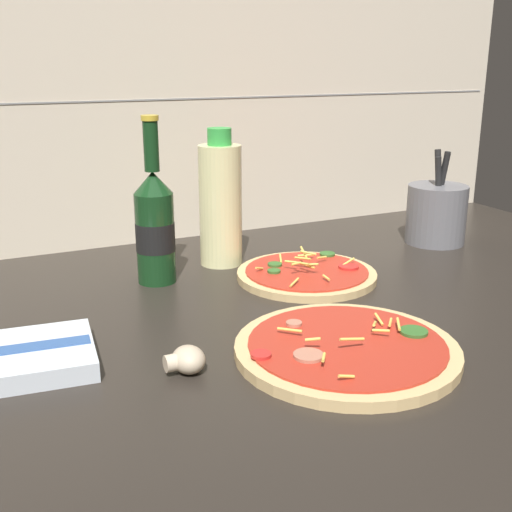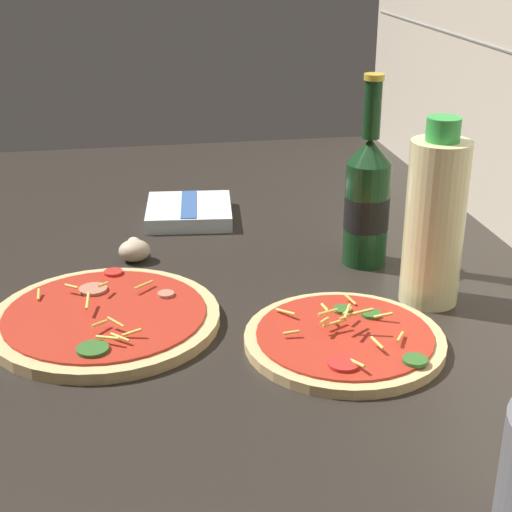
{
  "view_description": "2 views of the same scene",
  "coord_description": "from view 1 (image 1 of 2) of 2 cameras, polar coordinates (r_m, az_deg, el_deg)",
  "views": [
    {
      "loc": [
        -38.25,
        -74.89,
        37.46
      ],
      "look_at": [
        0.43,
        6.18,
        9.69
      ],
      "focal_mm": 45.0,
      "sensor_mm": 36.0,
      "label": 1
    },
    {
      "loc": [
        88.61,
        -11.57,
        47.08
      ],
      "look_at": [
        -1.21,
        4.27,
        8.44
      ],
      "focal_mm": 55.0,
      "sensor_mm": 36.0,
      "label": 2
    }
  ],
  "objects": [
    {
      "name": "counter_slab",
      "position": [
        0.92,
        1.43,
        -6.12
      ],
      "size": [
        160.0,
        90.0,
        2.5
      ],
      "color": "#28231E",
      "rests_on": "ground"
    },
    {
      "name": "tile_backsplash",
      "position": [
        1.27,
        -8.09,
        13.63
      ],
      "size": [
        160.0,
        1.13,
        60.0
      ],
      "color": "beige",
      "rests_on": "ground"
    },
    {
      "name": "pizza_near",
      "position": [
        0.8,
        8.04,
        -8.17
      ],
      "size": [
        27.64,
        27.64,
        3.46
      ],
      "color": "tan",
      "rests_on": "counter_slab"
    },
    {
      "name": "pizza_far",
      "position": [
        1.06,
        4.53,
        -1.62
      ],
      "size": [
        23.08,
        23.08,
        4.83
      ],
      "color": "tan",
      "rests_on": "counter_slab"
    },
    {
      "name": "beer_bottle",
      "position": [
        1.04,
        -8.98,
        2.73
      ],
      "size": [
        6.3,
        6.3,
        26.7
      ],
      "color": "#143819",
      "rests_on": "counter_slab"
    },
    {
      "name": "oil_bottle",
      "position": [
        1.12,
        -3.18,
        4.72
      ],
      "size": [
        7.42,
        7.42,
        23.79
      ],
      "color": "beige",
      "rests_on": "counter_slab"
    },
    {
      "name": "mushroom_left",
      "position": [
        0.76,
        -6.19,
        -9.17
      ],
      "size": [
        4.75,
        4.52,
        3.17
      ],
      "color": "beige",
      "rests_on": "counter_slab"
    },
    {
      "name": "utensil_crock",
      "position": [
        1.31,
        15.73,
        3.68
      ],
      "size": [
        11.54,
        11.54,
        18.33
      ],
      "color": "slate",
      "rests_on": "counter_slab"
    },
    {
      "name": "dish_towel",
      "position": [
        0.81,
        -19.31,
        -8.45
      ],
      "size": [
        15.7,
        15.11,
        2.56
      ],
      "color": "silver",
      "rests_on": "counter_slab"
    }
  ]
}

